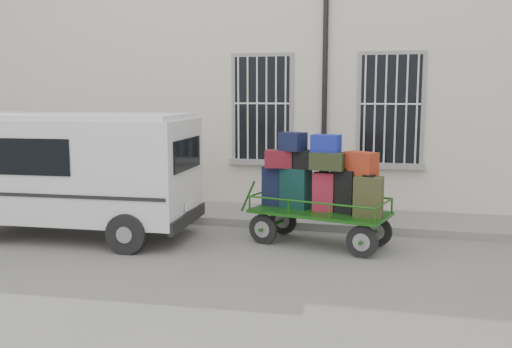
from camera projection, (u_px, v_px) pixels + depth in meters
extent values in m
plane|color=slate|center=(245.00, 247.00, 9.65)|extent=(80.00, 80.00, 0.00)
cube|color=beige|center=(300.00, 76.00, 14.52)|extent=(24.00, 5.00, 6.00)
cylinder|color=black|center=(325.00, 82.00, 11.84)|extent=(0.11, 0.11, 5.60)
cube|color=black|center=(262.00, 109.00, 12.30)|extent=(1.20, 0.08, 2.20)
cube|color=gray|center=(262.00, 162.00, 12.44)|extent=(1.45, 0.22, 0.12)
cube|color=black|center=(391.00, 109.00, 11.66)|extent=(1.20, 0.08, 2.20)
cube|color=gray|center=(389.00, 166.00, 11.80)|extent=(1.45, 0.22, 0.12)
cube|color=slate|center=(272.00, 216.00, 11.76)|extent=(24.00, 1.70, 0.15)
cylinder|color=black|center=(263.00, 229.00, 9.81)|extent=(0.52, 0.19, 0.52)
cylinder|color=gray|center=(263.00, 229.00, 9.81)|extent=(0.30, 0.16, 0.29)
cylinder|color=black|center=(283.00, 220.00, 10.50)|extent=(0.52, 0.19, 0.52)
cylinder|color=gray|center=(283.00, 220.00, 10.50)|extent=(0.30, 0.16, 0.29)
cylinder|color=black|center=(362.00, 242.00, 8.97)|extent=(0.52, 0.19, 0.52)
cylinder|color=gray|center=(362.00, 242.00, 8.97)|extent=(0.30, 0.16, 0.29)
cylinder|color=black|center=(377.00, 231.00, 9.66)|extent=(0.52, 0.19, 0.52)
cylinder|color=gray|center=(377.00, 231.00, 9.66)|extent=(0.30, 0.16, 0.29)
cube|color=#1A5713|center=(320.00, 212.00, 9.69)|extent=(2.48, 1.59, 0.05)
cylinder|color=#1A5713|center=(248.00, 196.00, 10.33)|extent=(0.30, 0.12, 0.58)
cube|color=black|center=(276.00, 186.00, 10.12)|extent=(0.50, 0.33, 0.70)
cube|color=black|center=(276.00, 165.00, 10.06)|extent=(0.21, 0.17, 0.03)
cube|color=black|center=(296.00, 188.00, 9.89)|extent=(0.57, 0.44, 0.70)
cube|color=black|center=(296.00, 167.00, 9.84)|extent=(0.23, 0.19, 0.03)
cube|color=maroon|center=(324.00, 192.00, 9.63)|extent=(0.37, 0.25, 0.66)
cube|color=black|center=(324.00, 172.00, 9.58)|extent=(0.17, 0.14, 0.03)
cube|color=black|center=(345.00, 191.00, 9.49)|extent=(0.48, 0.40, 0.72)
cube|color=black|center=(345.00, 169.00, 9.44)|extent=(0.19, 0.16, 0.03)
cube|color=#302E18|center=(368.00, 197.00, 9.18)|extent=(0.48, 0.35, 0.66)
cube|color=black|center=(369.00, 176.00, 9.13)|extent=(0.21, 0.19, 0.03)
cube|color=#551120|center=(279.00, 159.00, 9.91)|extent=(0.50, 0.35, 0.30)
cube|color=black|center=(309.00, 160.00, 9.76)|extent=(0.63, 0.50, 0.31)
cube|color=#252E17|center=(328.00, 161.00, 9.48)|extent=(0.61, 0.44, 0.29)
cube|color=maroon|center=(361.00, 163.00, 9.32)|extent=(0.60, 0.52, 0.37)
cube|color=black|center=(293.00, 142.00, 9.78)|extent=(0.50, 0.46, 0.32)
cube|color=navy|center=(326.00, 143.00, 9.53)|extent=(0.51, 0.38, 0.29)
cube|color=silver|center=(72.00, 168.00, 10.22)|extent=(4.38, 2.05, 1.76)
cube|color=silver|center=(70.00, 116.00, 10.09)|extent=(4.18, 1.90, 0.10)
cube|color=black|center=(10.00, 156.00, 9.39)|extent=(2.15, 0.14, 0.61)
cube|color=black|center=(187.00, 154.00, 9.76)|extent=(0.10, 1.37, 0.54)
cube|color=black|center=(188.00, 218.00, 9.93)|extent=(0.18, 1.81, 0.22)
cube|color=white|center=(190.00, 206.00, 9.89)|extent=(0.05, 0.41, 0.12)
cylinder|color=black|center=(32.00, 205.00, 11.50)|extent=(0.67, 0.24, 0.67)
cylinder|color=black|center=(127.00, 233.00, 9.21)|extent=(0.67, 0.24, 0.67)
cylinder|color=black|center=(166.00, 211.00, 10.95)|extent=(0.67, 0.24, 0.67)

